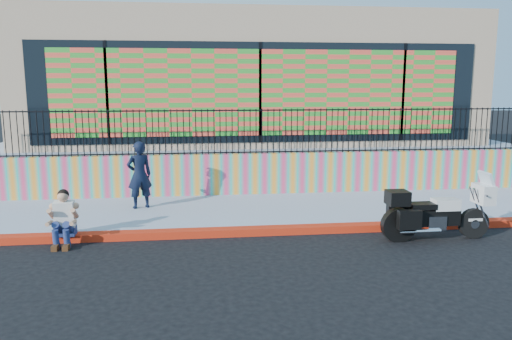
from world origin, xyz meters
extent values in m
plane|color=black|center=(0.00, 0.00, 0.00)|extent=(90.00, 90.00, 0.00)
cube|color=#AE160C|center=(0.00, 0.00, 0.07)|extent=(16.00, 0.30, 0.15)
cube|color=#8B91A7|center=(0.00, 1.65, 0.07)|extent=(16.00, 3.00, 0.15)
cube|color=#E53C6A|center=(0.00, 3.25, 0.70)|extent=(16.00, 0.20, 1.10)
cube|color=#8B91A7|center=(0.00, 8.35, 0.62)|extent=(16.00, 10.00, 1.25)
cube|color=tan|center=(0.00, 8.15, 3.25)|extent=(14.00, 8.00, 4.00)
cube|color=black|center=(0.00, 4.13, 2.85)|extent=(12.60, 0.04, 2.80)
cube|color=#F94E37|center=(0.00, 4.10, 2.85)|extent=(11.48, 0.02, 2.40)
cylinder|color=black|center=(3.75, -0.76, 0.31)|extent=(0.62, 0.13, 0.62)
cylinder|color=black|center=(2.16, -0.76, 0.31)|extent=(0.62, 0.13, 0.62)
cube|color=black|center=(2.96, -0.76, 0.47)|extent=(0.89, 0.26, 0.32)
cube|color=silver|center=(2.91, -0.76, 0.37)|extent=(0.37, 0.32, 0.28)
cube|color=silver|center=(3.13, -0.76, 0.73)|extent=(0.51, 0.30, 0.22)
cube|color=black|center=(2.63, -0.76, 0.71)|extent=(0.51, 0.32, 0.11)
cube|color=silver|center=(3.92, -0.76, 0.92)|extent=(0.28, 0.49, 0.39)
cube|color=silver|center=(3.96, -0.76, 1.22)|extent=(0.17, 0.43, 0.32)
cube|color=black|center=(2.12, -0.76, 0.89)|extent=(0.41, 0.39, 0.28)
cube|color=black|center=(2.26, -1.04, 0.51)|extent=(0.45, 0.17, 0.37)
cube|color=black|center=(2.26, -0.48, 0.51)|extent=(0.45, 0.17, 0.37)
cube|color=silver|center=(3.75, -0.76, 0.40)|extent=(0.30, 0.15, 0.06)
imported|color=black|center=(-3.18, 1.99, 0.96)|extent=(0.69, 0.57, 1.62)
cube|color=navy|center=(-4.40, -0.08, 0.24)|extent=(0.36, 0.28, 0.18)
cube|color=silver|center=(-4.40, -0.12, 0.59)|extent=(0.38, 0.27, 0.54)
sphere|color=tan|center=(-4.40, -0.16, 0.95)|extent=(0.21, 0.21, 0.21)
cube|color=#472814|center=(-4.50, -0.52, 0.05)|extent=(0.11, 0.26, 0.10)
cube|color=#472814|center=(-4.30, -0.52, 0.05)|extent=(0.11, 0.26, 0.10)
camera|label=1|loc=(-1.79, -9.96, 3.12)|focal=35.00mm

